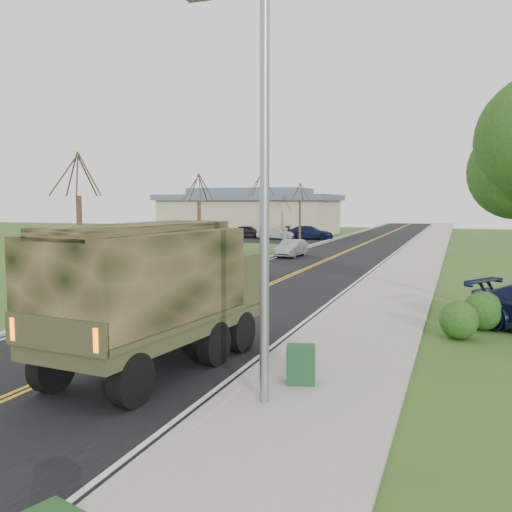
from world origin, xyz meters
The scene contains 18 objects.
ground centered at (0.00, 0.00, 0.00)m, with size 160.00×160.00×0.00m, color #36501A.
road centered at (0.00, 40.00, 0.01)m, with size 8.00×120.00×0.01m, color black.
curb_right centered at (4.15, 40.00, 0.06)m, with size 0.30×120.00×0.12m, color #9E998E.
sidewalk_right centered at (5.90, 40.00, 0.05)m, with size 3.20×120.00×0.10m, color #9E998E.
curb_left centered at (-4.15, 40.00, 0.05)m, with size 0.30×120.00×0.10m, color #9E998E.
street_light centered at (4.90, -0.50, 4.43)m, with size 1.65×0.22×8.00m.
bare_tree_a centered at (-7.00, 10.00, 2.63)m, with size 1.93×2.26×6.08m.
bare_tree_b centered at (-7.00, 22.00, 2.48)m, with size 1.83×2.14×5.73m.
bare_tree_c centered at (-7.00, 34.00, 2.78)m, with size 2.04×2.39×6.42m.
bare_tree_d centered at (-7.00, 46.00, 2.55)m, with size 1.88×2.20×5.91m.
commercial_building centered at (-15.98, 55.97, 2.69)m, with size 25.50×21.50×5.65m.
military_truck centered at (1.87, 1.02, 1.97)m, with size 3.15×7.11×3.44m.
suv_champagne centered at (-2.28, 16.31, 0.64)m, with size 2.13×4.62×1.29m, color #A3825C.
sedan_silver centered at (-2.91, 28.77, 0.62)m, with size 1.32×3.78×1.25m, color #B1B1B6.
utility_box_near centered at (5.36, 0.82, 0.50)m, with size 0.60×0.50×0.80m, color #194624.
lot_car_dark centered at (-13.40, 48.14, 0.70)m, with size 1.66×4.12×1.40m, color black.
lot_car_silver centered at (-9.80, 46.79, 0.66)m, with size 1.39×4.00×1.32m, color #A3A4A8.
lot_car_navy centered at (-6.46, 48.00, 0.73)m, with size 2.03×5.00×1.45m, color #0E1936.
Camera 1 is at (8.43, -10.57, 3.91)m, focal length 40.00 mm.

